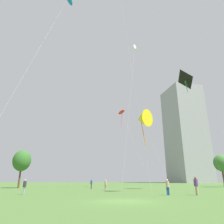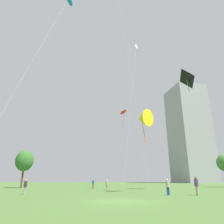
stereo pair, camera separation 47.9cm
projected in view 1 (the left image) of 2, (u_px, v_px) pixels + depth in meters
ground at (123, 201)px, 15.64m from camera, size 280.00×280.00×0.00m
person_standing_0 at (25, 186)px, 22.75m from camera, size 0.36×0.36×1.61m
person_standing_1 at (196, 184)px, 21.76m from camera, size 0.41×0.41×1.87m
person_standing_3 at (106, 184)px, 31.47m from camera, size 0.35×0.35×1.57m
person_standing_4 at (168, 186)px, 21.99m from camera, size 0.36×0.36×1.63m
person_standing_5 at (91, 183)px, 37.37m from camera, size 0.36×0.36×1.61m
kite_flying_0 at (143, 119)px, 30.19m from camera, size 5.27×3.34×11.41m
kite_flying_2 at (135, 48)px, 48.81m from camera, size 3.96×9.09×32.30m
kite_flying_3 at (186, 80)px, 38.03m from camera, size 5.11×3.15×20.37m
kite_flying_4 at (121, 112)px, 48.40m from camera, size 6.77×4.67×17.19m
park_tree_0 at (22, 161)px, 42.37m from camera, size 3.61×3.61×7.48m
park_tree_2 at (221, 163)px, 47.13m from camera, size 3.39×3.39×7.15m
distant_highrise_0 at (185, 133)px, 126.13m from camera, size 23.76×25.31×57.69m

